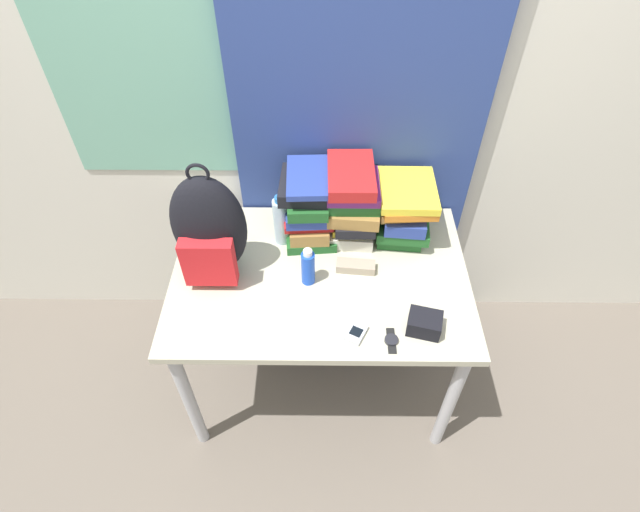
{
  "coord_description": "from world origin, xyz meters",
  "views": [
    {
      "loc": [
        0.01,
        -0.9,
        2.19
      ],
      "look_at": [
        0.0,
        0.39,
        0.84
      ],
      "focal_mm": 28.0,
      "sensor_mm": 36.0,
      "label": 1
    }
  ],
  "objects_px": {
    "sports_bottle": "(310,220)",
    "wristwatch": "(391,340)",
    "cell_phone": "(356,333)",
    "sunglasses_case": "(356,266)",
    "book_stack_left": "(308,205)",
    "book_stack_right": "(404,210)",
    "water_bottle": "(281,221)",
    "sunscreen_bottle": "(308,267)",
    "camera_pouch": "(424,323)",
    "backpack": "(209,230)",
    "book_stack_center": "(352,202)"
  },
  "relations": [
    {
      "from": "backpack",
      "to": "sports_bottle",
      "type": "relative_size",
      "value": 2.05
    },
    {
      "from": "sports_bottle",
      "to": "sunscreen_bottle",
      "type": "distance_m",
      "value": 0.22
    },
    {
      "from": "book_stack_right",
      "to": "cell_phone",
      "type": "relative_size",
      "value": 2.76
    },
    {
      "from": "sports_bottle",
      "to": "camera_pouch",
      "type": "bearing_deg",
      "value": -47.0
    },
    {
      "from": "book_stack_left",
      "to": "book_stack_right",
      "type": "relative_size",
      "value": 1.06
    },
    {
      "from": "sports_bottle",
      "to": "sunscreen_bottle",
      "type": "xyz_separation_m",
      "value": [
        -0.0,
        -0.22,
        -0.04
      ]
    },
    {
      "from": "sports_bottle",
      "to": "book_stack_right",
      "type": "bearing_deg",
      "value": 8.01
    },
    {
      "from": "book_stack_left",
      "to": "water_bottle",
      "type": "relative_size",
      "value": 1.29
    },
    {
      "from": "sunglasses_case",
      "to": "wristwatch",
      "type": "height_order",
      "value": "sunglasses_case"
    },
    {
      "from": "book_stack_center",
      "to": "sunglasses_case",
      "type": "bearing_deg",
      "value": -86.42
    },
    {
      "from": "sunscreen_bottle",
      "to": "wristwatch",
      "type": "bearing_deg",
      "value": -42.86
    },
    {
      "from": "sunscreen_bottle",
      "to": "sunglasses_case",
      "type": "relative_size",
      "value": 1.08
    },
    {
      "from": "book_stack_center",
      "to": "cell_phone",
      "type": "bearing_deg",
      "value": -89.64
    },
    {
      "from": "book_stack_left",
      "to": "sports_bottle",
      "type": "distance_m",
      "value": 0.06
    },
    {
      "from": "book_stack_left",
      "to": "backpack",
      "type": "bearing_deg",
      "value": -148.09
    },
    {
      "from": "sports_bottle",
      "to": "sunglasses_case",
      "type": "xyz_separation_m",
      "value": [
        0.18,
        -0.16,
        -0.1
      ]
    },
    {
      "from": "backpack",
      "to": "cell_phone",
      "type": "bearing_deg",
      "value": -29.74
    },
    {
      "from": "book_stack_center",
      "to": "book_stack_right",
      "type": "relative_size",
      "value": 1.13
    },
    {
      "from": "cell_phone",
      "to": "sunglasses_case",
      "type": "relative_size",
      "value": 0.66
    },
    {
      "from": "cell_phone",
      "to": "sunglasses_case",
      "type": "height_order",
      "value": "sunglasses_case"
    },
    {
      "from": "sunscreen_bottle",
      "to": "wristwatch",
      "type": "height_order",
      "value": "sunscreen_bottle"
    },
    {
      "from": "book_stack_center",
      "to": "wristwatch",
      "type": "relative_size",
      "value": 3.02
    },
    {
      "from": "wristwatch",
      "to": "book_stack_left",
      "type": "bearing_deg",
      "value": 118.82
    },
    {
      "from": "sports_bottle",
      "to": "water_bottle",
      "type": "bearing_deg",
      "value": 177.71
    },
    {
      "from": "sports_bottle",
      "to": "sunglasses_case",
      "type": "distance_m",
      "value": 0.26
    },
    {
      "from": "backpack",
      "to": "cell_phone",
      "type": "relative_size",
      "value": 4.89
    },
    {
      "from": "cell_phone",
      "to": "wristwatch",
      "type": "height_order",
      "value": "cell_phone"
    },
    {
      "from": "book_stack_left",
      "to": "book_stack_right",
      "type": "bearing_deg",
      "value": -0.65
    },
    {
      "from": "wristwatch",
      "to": "sunscreen_bottle",
      "type": "bearing_deg",
      "value": 137.14
    },
    {
      "from": "sunscreen_bottle",
      "to": "book_stack_left",
      "type": "bearing_deg",
      "value": 91.55
    },
    {
      "from": "sports_bottle",
      "to": "sunscreen_bottle",
      "type": "relative_size",
      "value": 1.46
    },
    {
      "from": "book_stack_center",
      "to": "book_stack_right",
      "type": "height_order",
      "value": "book_stack_center"
    },
    {
      "from": "water_bottle",
      "to": "sunglasses_case",
      "type": "distance_m",
      "value": 0.35
    },
    {
      "from": "camera_pouch",
      "to": "sunglasses_case",
      "type": "bearing_deg",
      "value": 128.9
    },
    {
      "from": "sports_bottle",
      "to": "wristwatch",
      "type": "distance_m",
      "value": 0.58
    },
    {
      "from": "camera_pouch",
      "to": "backpack",
      "type": "bearing_deg",
      "value": 160.03
    },
    {
      "from": "sports_bottle",
      "to": "camera_pouch",
      "type": "height_order",
      "value": "sports_bottle"
    },
    {
      "from": "backpack",
      "to": "sunglasses_case",
      "type": "xyz_separation_m",
      "value": [
        0.54,
        0.0,
        -0.19
      ]
    },
    {
      "from": "sunscreen_bottle",
      "to": "camera_pouch",
      "type": "xyz_separation_m",
      "value": [
        0.41,
        -0.22,
        -0.04
      ]
    },
    {
      "from": "book_stack_center",
      "to": "sunglasses_case",
      "type": "distance_m",
      "value": 0.26
    },
    {
      "from": "book_stack_left",
      "to": "book_stack_center",
      "type": "bearing_deg",
      "value": 1.17
    },
    {
      "from": "camera_pouch",
      "to": "book_stack_left",
      "type": "bearing_deg",
      "value": 130.07
    },
    {
      "from": "backpack",
      "to": "sunglasses_case",
      "type": "height_order",
      "value": "backpack"
    },
    {
      "from": "book_stack_left",
      "to": "water_bottle",
      "type": "distance_m",
      "value": 0.12
    },
    {
      "from": "water_bottle",
      "to": "sunglasses_case",
      "type": "height_order",
      "value": "water_bottle"
    },
    {
      "from": "sunscreen_bottle",
      "to": "cell_phone",
      "type": "xyz_separation_m",
      "value": [
        0.17,
        -0.25,
        -0.07
      ]
    },
    {
      "from": "book_stack_center",
      "to": "wristwatch",
      "type": "height_order",
      "value": "book_stack_center"
    },
    {
      "from": "book_stack_center",
      "to": "sports_bottle",
      "type": "distance_m",
      "value": 0.18
    },
    {
      "from": "book_stack_center",
      "to": "camera_pouch",
      "type": "distance_m",
      "value": 0.57
    },
    {
      "from": "book_stack_left",
      "to": "book_stack_right",
      "type": "height_order",
      "value": "book_stack_left"
    }
  ]
}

